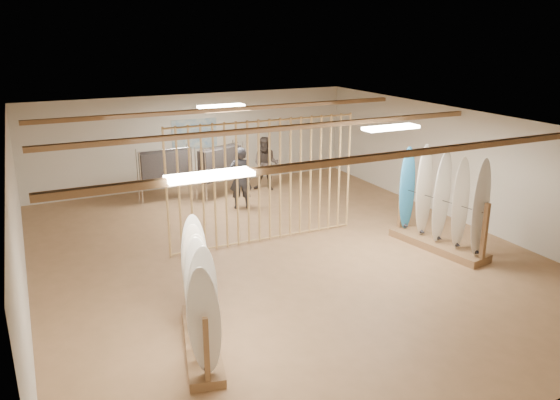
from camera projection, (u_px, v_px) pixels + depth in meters
name	position (u px, v px, depth m)	size (l,w,h in m)	color
floor	(280.00, 253.00, 11.83)	(12.00, 12.00, 0.00)	#9E744C
ceiling	(280.00, 124.00, 10.99)	(12.00, 12.00, 0.00)	gray
wall_back	(195.00, 140.00, 16.57)	(12.00, 12.00, 0.00)	beige
wall_front	(506.00, 325.00, 6.25)	(12.00, 12.00, 0.00)	beige
wall_left	(18.00, 227.00, 9.35)	(12.00, 12.00, 0.00)	beige
wall_right	(462.00, 166.00, 13.48)	(12.00, 12.00, 0.00)	beige
ceiling_slats	(280.00, 128.00, 11.02)	(9.50, 6.12, 0.10)	olive
light_panels	(280.00, 127.00, 11.01)	(1.20, 0.35, 0.06)	white
bamboo_partition	(264.00, 182.00, 12.10)	(4.45, 0.05, 2.78)	tan
poster	(194.00, 134.00, 16.49)	(1.40, 0.03, 0.90)	#306AA9
rack_left	(200.00, 310.00, 8.17)	(0.99, 2.28, 1.80)	olive
rack_right	(440.00, 216.00, 11.85)	(1.00, 2.41, 2.23)	olive
clothing_rack_a	(165.00, 167.00, 15.05)	(1.43, 0.40, 1.53)	silver
clothing_rack_b	(220.00, 163.00, 15.41)	(1.38, 0.87, 1.55)	silver
shopper_a	(240.00, 174.00, 14.51)	(0.69, 0.47, 1.90)	#25262C
shopper_b	(266.00, 160.00, 16.19)	(0.88, 0.69, 1.82)	#342D28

